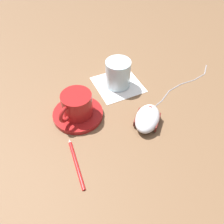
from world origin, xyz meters
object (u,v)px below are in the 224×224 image
object	(u,v)px
coffee_cup	(77,105)
drinking_glass	(118,74)
saucer	(78,114)
pen	(76,162)
computer_mouse	(147,118)

from	to	relation	value
coffee_cup	drinking_glass	world-z (taller)	drinking_glass
saucer	pen	size ratio (longest dim) A/B	0.94
saucer	pen	distance (m)	0.16
computer_mouse	pen	bearing A→B (deg)	103.02
saucer	coffee_cup	size ratio (longest dim) A/B	1.36
saucer	computer_mouse	xyz separation A→B (m)	(-0.10, -0.17, 0.01)
saucer	computer_mouse	size ratio (longest dim) A/B	1.17
computer_mouse	coffee_cup	bearing A→B (deg)	60.20
computer_mouse	drinking_glass	world-z (taller)	drinking_glass
computer_mouse	pen	size ratio (longest dim) A/B	0.80
saucer	coffee_cup	xyz separation A→B (m)	(-0.00, 0.00, 0.04)
pen	computer_mouse	bearing A→B (deg)	-76.98
coffee_cup	pen	xyz separation A→B (m)	(-0.15, 0.05, -0.04)
computer_mouse	drinking_glass	distance (m)	0.18
saucer	drinking_glass	xyz separation A→B (m)	(0.08, -0.16, 0.04)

